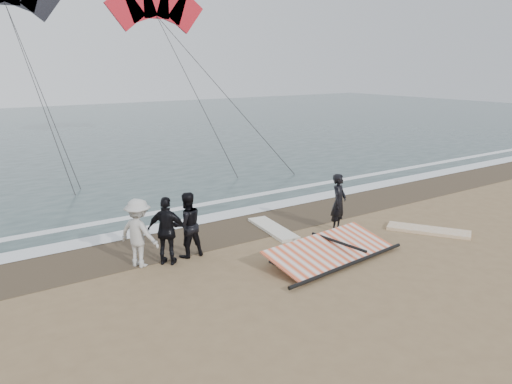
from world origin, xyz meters
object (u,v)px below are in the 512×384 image
Objects in this scene: man_main at (339,202)px; sail_rig at (325,252)px; board_white at (428,230)px; board_cream at (273,229)px.

man_main reaches higher than sail_rig.
board_white is 0.57× the size of sail_rig.
sail_rig is at bearing 145.15° from board_white.
man_main is 0.42× the size of sail_rig.
board_cream is 2.85m from sail_rig.
board_white is (2.36, -1.83, -0.91)m from man_main.
man_main is at bearing 110.37° from board_white.
sail_rig is at bearing -166.64° from man_main.
man_main is 2.69m from sail_rig.
board_white is 4.39m from sail_rig.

